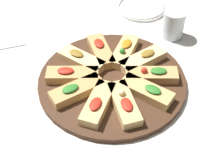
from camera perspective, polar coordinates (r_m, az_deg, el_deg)
name	(u,v)px	position (r m, az deg, el deg)	size (l,w,h in m)	color
ground_plane	(112,82)	(0.93, 0.00, -1.34)	(3.00, 3.00, 0.00)	silver
serving_board	(112,80)	(0.92, 0.00, -0.97)	(0.43, 0.43, 0.02)	#422819
focaccia_slice_0	(81,60)	(0.96, -5.65, 2.81)	(0.15, 0.14, 0.04)	#E5C689
focaccia_slice_1	(72,75)	(0.91, -7.30, 0.02)	(0.08, 0.16, 0.04)	tan
focaccia_slice_2	(77,90)	(0.87, -6.48, -2.79)	(0.10, 0.16, 0.04)	tan
focaccia_slice_3	(98,103)	(0.83, -2.57, -5.18)	(0.16, 0.12, 0.04)	#DBB775
focaccia_slice_4	(124,103)	(0.83, 2.25, -5.20)	(0.15, 0.06, 0.04)	#DBB775
focaccia_slice_5	(147,91)	(0.87, 6.37, -2.93)	(0.15, 0.14, 0.04)	tan
focaccia_slice_6	(152,75)	(0.91, 7.26, 0.02)	(0.08, 0.16, 0.04)	tan
focaccia_slice_7	(143,60)	(0.96, 5.65, 2.81)	(0.11, 0.16, 0.04)	#E5C689
focaccia_slice_8	(125,51)	(0.99, 2.32, 4.39)	(0.16, 0.12, 0.04)	#DBB775
focaccia_slice_9	(101,51)	(0.99, -2.07, 4.45)	(0.16, 0.07, 0.04)	tan
plate_left	(141,7)	(1.25, 5.34, 12.24)	(0.19, 0.19, 0.02)	white
water_glass	(173,24)	(1.10, 11.17, 9.08)	(0.07, 0.07, 0.10)	silver
napkin_stack	(7,36)	(1.16, -18.73, 6.78)	(0.14, 0.12, 0.01)	white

